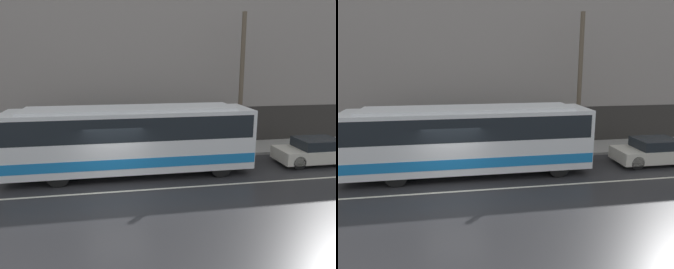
% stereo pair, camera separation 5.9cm
% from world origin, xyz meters
% --- Properties ---
extents(ground_plane, '(60.00, 60.00, 0.00)m').
position_xyz_m(ground_plane, '(0.00, 0.00, 0.00)').
color(ground_plane, '#262628').
extents(sidewalk, '(60.00, 2.86, 0.14)m').
position_xyz_m(sidewalk, '(0.00, 5.43, 0.07)').
color(sidewalk, gray).
rests_on(sidewalk, ground_plane).
extents(building_facade, '(60.00, 0.35, 9.54)m').
position_xyz_m(building_facade, '(0.00, 7.01, 4.60)').
color(building_facade, gray).
rests_on(building_facade, ground_plane).
extents(lane_stripe, '(54.00, 0.14, 0.01)m').
position_xyz_m(lane_stripe, '(0.00, 0.00, 0.00)').
color(lane_stripe, beige).
rests_on(lane_stripe, ground_plane).
extents(transit_bus, '(11.26, 2.58, 3.20)m').
position_xyz_m(transit_bus, '(0.84, 2.13, 1.81)').
color(transit_bus, white).
rests_on(transit_bus, ground_plane).
extents(sedan_white_front, '(4.50, 1.86, 1.32)m').
position_xyz_m(sedan_white_front, '(10.59, 2.13, 0.64)').
color(sedan_white_front, beige).
rests_on(sedan_white_front, ground_plane).
extents(utility_pole_near, '(0.25, 0.25, 7.72)m').
position_xyz_m(utility_pole_near, '(7.25, 4.83, 4.00)').
color(utility_pole_near, brown).
rests_on(utility_pole_near, sidewalk).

